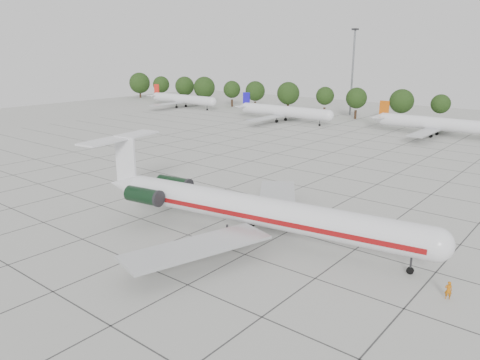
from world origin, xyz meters
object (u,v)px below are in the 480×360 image
(ground_crew, at_px, (448,290))
(bg_airliner_c, at_px, (439,124))
(floodlight_mast, at_px, (353,67))
(bg_airliner_b, at_px, (284,112))
(bg_airliner_a, at_px, (183,99))
(main_airliner, at_px, (244,208))

(ground_crew, relative_size, bg_airliner_c, 0.06)
(bg_airliner_c, bearing_deg, floodlight_mast, 146.76)
(bg_airliner_b, xyz_separation_m, bg_airliner_c, (40.35, 3.72, 0.00))
(bg_airliner_a, distance_m, bg_airliner_b, 45.52)
(bg_airliner_b, height_order, floodlight_mast, floodlight_mast)
(main_airliner, height_order, bg_airliner_a, main_airliner)
(ground_crew, relative_size, bg_airliner_a, 0.06)
(bg_airliner_b, bearing_deg, floodlight_mast, 72.99)
(main_airliner, distance_m, bg_airliner_b, 83.17)
(main_airliner, relative_size, bg_airliner_a, 1.42)
(ground_crew, bearing_deg, bg_airliner_c, -95.50)
(main_airliner, bearing_deg, bg_airliner_c, 82.97)
(main_airliner, distance_m, bg_airliner_c, 75.11)
(bg_airliner_b, bearing_deg, main_airliner, -59.09)
(bg_airliner_a, distance_m, bg_airliner_c, 85.59)
(ground_crew, distance_m, bg_airliner_c, 78.47)
(bg_airliner_b, bearing_deg, ground_crew, -48.07)
(bg_airliner_b, height_order, bg_airliner_c, same)
(bg_airliner_c, bearing_deg, bg_airliner_a, 179.04)
(bg_airliner_a, bearing_deg, bg_airliner_c, -0.96)
(floodlight_mast, bearing_deg, main_airliner, -70.04)
(main_airliner, xyz_separation_m, floodlight_mast, (-35.04, 96.48, 10.94))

